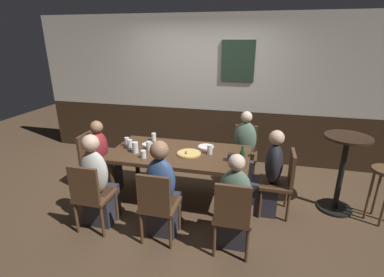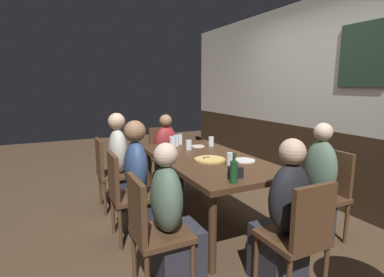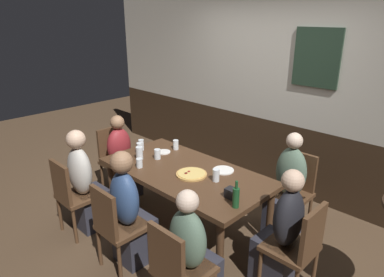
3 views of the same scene
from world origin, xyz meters
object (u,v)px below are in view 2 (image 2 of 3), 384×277
Objects in this scene: person_left_near at (122,168)px; condiment_caddy at (235,172)px; person_right_near at (173,227)px; pizza at (210,159)px; tumbler_short at (230,160)px; chair_head_west at (163,154)px; beer_glass_tall at (173,143)px; person_right_far at (315,194)px; plate_white_large at (244,160)px; chair_mid_near at (125,191)px; highball_clear at (180,140)px; pint_glass_stout at (176,141)px; chair_head_east at (300,234)px; tumbler_water at (189,145)px; chair_right_far at (327,190)px; person_mid_near at (141,188)px; beer_bottle_green at (234,171)px; person_head_east at (283,226)px; dining_table at (207,164)px; person_head_west at (167,159)px; beer_glass_half at (168,149)px; chair_right_near at (152,228)px; pint_glass_amber at (211,142)px; chair_left_near at (109,170)px; plate_white_small at (198,146)px.

person_left_near is 1.68m from condiment_caddy.
person_right_near is 3.45× the size of pizza.
pizza is 0.28m from tumbler_short.
chair_head_west is 0.85m from beer_glass_tall.
tumbler_short is at bearing -121.14° from person_right_far.
chair_mid_near is at bearing -104.63° from plate_white_large.
pint_glass_stout is at bearing -45.38° from highball_clear.
tumbler_water is (-1.79, -0.01, 0.30)m from chair_head_east.
chair_right_far is 1.00× the size of chair_mid_near.
beer_bottle_green is (0.84, 0.52, 0.33)m from person_mid_near.
tumbler_short is 0.57× the size of plate_white_large.
person_right_near is at bearing -80.38° from condiment_caddy.
tumbler_water is 0.51× the size of plate_white_large.
tumbler_water is at bearing 176.96° from pizza.
person_left_near is at bearing -117.46° from tumbler_water.
dining_table is at bearing 180.00° from person_head_east.
person_head_east is 0.57m from condiment_caddy.
person_mid_near is 8.86× the size of highball_clear.
person_mid_near is 5.25× the size of plate_white_large.
person_head_east reaches higher than tumbler_short.
highball_clear reaches higher than pizza.
person_right_far reaches higher than person_head_west.
dining_table is 0.80m from highball_clear.
chair_right_far is 0.97m from person_head_east.
person_right_far reaches higher than beer_glass_half.
chair_mid_near reaches higher than condiment_caddy.
pizza is (-0.69, 0.86, 0.26)m from chair_right_near.
tumbler_short is 0.96m from pint_glass_amber.
chair_right_near is at bearing 0.00° from chair_left_near.
person_head_east is at bearing 13.54° from condiment_caddy.
highball_clear is 0.59× the size of plate_white_large.
plate_white_large is at bearing -138.35° from person_right_far.
person_left_near is (-0.82, 0.16, 0.01)m from chair_mid_near.
person_right_near reaches higher than person_head_west.
chair_right_far is 1.73m from beer_glass_half.
person_head_west reaches higher than pizza.
person_head_west is 2.07m from beer_bottle_green.
beer_glass_half is at bearing -20.66° from person_head_west.
pint_glass_stout is 0.29m from plate_white_small.
chair_right_near is 2.73× the size of pizza.
chair_head_east is 0.77× the size of person_head_east.
chair_mid_near reaches higher than dining_table.
plate_white_small is (-0.54, 1.06, 0.25)m from chair_mid_near.
tumbler_water is 1.05× the size of condiment_caddy.
beer_glass_tall is at bearing -164.61° from dining_table.
person_left_near reaches higher than person_head_west.
chair_mid_near is at bearing -63.25° from plate_white_small.
tumbler_short is (0.40, 0.93, 0.30)m from chair_mid_near.
plate_white_small is at bearing -172.87° from plate_white_large.
condiment_caddy reaches higher than plate_white_large.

